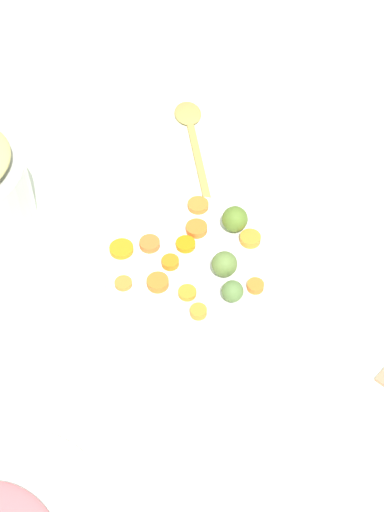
% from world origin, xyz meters
% --- Properties ---
extents(tabletop, '(2.40, 2.40, 0.02)m').
position_xyz_m(tabletop, '(0.00, 0.00, 0.01)').
color(tabletop, white).
rests_on(tabletop, ground).
extents(serving_bowl_carrots, '(0.27, 0.27, 0.08)m').
position_xyz_m(serving_bowl_carrots, '(-0.02, -0.06, 0.06)').
color(serving_bowl_carrots, white).
rests_on(serving_bowl_carrots, tabletop).
extents(carrot_slice_0, '(0.03, 0.03, 0.01)m').
position_xyz_m(carrot_slice_0, '(-0.10, 0.02, 0.10)').
color(carrot_slice_0, orange).
rests_on(carrot_slice_0, serving_bowl_carrots).
extents(carrot_slice_1, '(0.04, 0.04, 0.01)m').
position_xyz_m(carrot_slice_1, '(0.09, -0.03, 0.11)').
color(carrot_slice_1, orange).
rests_on(carrot_slice_1, serving_bowl_carrots).
extents(carrot_slice_2, '(0.03, 0.03, 0.01)m').
position_xyz_m(carrot_slice_2, '(-0.04, -0.03, 0.11)').
color(carrot_slice_2, orange).
rests_on(carrot_slice_2, serving_bowl_carrots).
extents(carrot_slice_3, '(0.04, 0.04, 0.01)m').
position_xyz_m(carrot_slice_3, '(-0.04, 0.05, 0.10)').
color(carrot_slice_3, orange).
rests_on(carrot_slice_3, serving_bowl_carrots).
extents(carrot_slice_4, '(0.03, 0.03, 0.01)m').
position_xyz_m(carrot_slice_4, '(-0.08, -0.07, 0.10)').
color(carrot_slice_4, orange).
rests_on(carrot_slice_4, serving_bowl_carrots).
extents(carrot_slice_5, '(0.05, 0.05, 0.01)m').
position_xyz_m(carrot_slice_5, '(-0.08, -0.03, 0.11)').
color(carrot_slice_5, orange).
rests_on(carrot_slice_5, serving_bowl_carrots).
extents(carrot_slice_6, '(0.04, 0.04, 0.01)m').
position_xyz_m(carrot_slice_6, '(-0.01, 0.01, 0.11)').
color(carrot_slice_6, orange).
rests_on(carrot_slice_6, serving_bowl_carrots).
extents(carrot_slice_7, '(0.04, 0.04, 0.01)m').
position_xyz_m(carrot_slice_7, '(0.01, -0.04, 0.11)').
color(carrot_slice_7, orange).
rests_on(carrot_slice_7, serving_bowl_carrots).
extents(carrot_slice_8, '(0.03, 0.03, 0.01)m').
position_xyz_m(carrot_slice_8, '(-0.03, -0.16, 0.11)').
color(carrot_slice_8, orange).
rests_on(carrot_slice_8, serving_bowl_carrots).
extents(carrot_slice_9, '(0.03, 0.03, 0.01)m').
position_xyz_m(carrot_slice_9, '(-0.11, -0.10, 0.11)').
color(carrot_slice_9, orange).
rests_on(carrot_slice_9, serving_bowl_carrots).
extents(carrot_slice_10, '(0.05, 0.05, 0.01)m').
position_xyz_m(carrot_slice_10, '(0.05, -0.13, 0.11)').
color(carrot_slice_10, orange).
rests_on(carrot_slice_10, serving_bowl_carrots).
extents(carrot_slice_11, '(0.05, 0.05, 0.01)m').
position_xyz_m(carrot_slice_11, '(0.04, -0.04, 0.11)').
color(carrot_slice_11, orange).
rests_on(carrot_slice_11, serving_bowl_carrots).
extents(brussels_sprout_0, '(0.03, 0.03, 0.03)m').
position_xyz_m(brussels_sprout_0, '(-0.06, -0.14, 0.12)').
color(brussels_sprout_0, '#55753B').
rests_on(brussels_sprout_0, serving_bowl_carrots).
extents(brussels_sprout_1, '(0.04, 0.04, 0.04)m').
position_xyz_m(brussels_sprout_1, '(0.07, -0.10, 0.12)').
color(brussels_sprout_1, '#557428').
rests_on(brussels_sprout_1, serving_bowl_carrots).
extents(brussels_sprout_2, '(0.04, 0.04, 0.04)m').
position_xyz_m(brussels_sprout_2, '(-0.02, -0.11, 0.12)').
color(brussels_sprout_2, '#5D7939').
rests_on(brussels_sprout_2, serving_bowl_carrots).
extents(wooden_spoon, '(0.29, 0.18, 0.01)m').
position_xyz_m(wooden_spoon, '(0.34, 0.08, 0.03)').
color(wooden_spoon, '#A78D49').
rests_on(wooden_spoon, tabletop).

